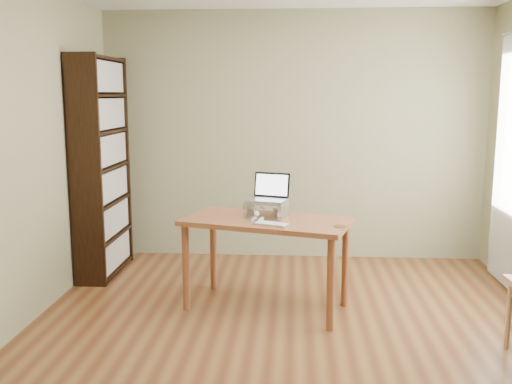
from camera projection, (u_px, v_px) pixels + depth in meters
name	position (u px, v px, depth m)	size (l,w,h in m)	color
room	(296.00, 161.00, 3.80)	(4.04, 4.54, 2.64)	#572D16
bookshelf	(102.00, 167.00, 5.48)	(0.30, 0.90, 2.10)	black
desk	(266.00, 232.00, 4.61)	(1.45, 1.00, 0.75)	brown
laptop_stand	(267.00, 207.00, 4.65)	(0.32, 0.25, 0.13)	silver
laptop	(267.00, 193.00, 4.69)	(0.35, 0.33, 0.22)	silver
keyboard	(271.00, 224.00, 4.37)	(0.29, 0.21, 0.02)	silver
coaster	(340.00, 226.00, 4.32)	(0.09, 0.09, 0.01)	brown
cat	(263.00, 209.00, 4.69)	(0.24, 0.47, 0.14)	#443E35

